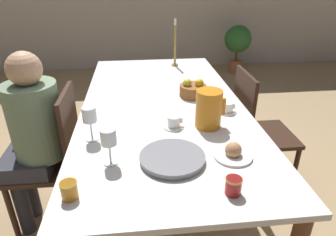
% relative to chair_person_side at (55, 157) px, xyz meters
% --- Properties ---
extents(ground_plane, '(20.00, 20.00, 0.00)m').
position_rel_chair_person_side_xyz_m(ground_plane, '(0.71, 0.15, -0.49)').
color(ground_plane, tan).
extents(dining_table, '(1.04, 2.13, 0.77)m').
position_rel_chair_person_side_xyz_m(dining_table, '(0.71, 0.15, 0.19)').
color(dining_table, silver).
rests_on(dining_table, ground_plane).
extents(chair_person_side, '(0.42, 0.42, 0.93)m').
position_rel_chair_person_side_xyz_m(chair_person_side, '(0.00, 0.00, 0.00)').
color(chair_person_side, '#331E14').
rests_on(chair_person_side, ground_plane).
extents(chair_opposite, '(0.42, 0.42, 0.93)m').
position_rel_chair_person_side_xyz_m(chair_opposite, '(1.41, 0.22, 0.00)').
color(chair_opposite, '#331E14').
rests_on(chair_opposite, ground_plane).
extents(person_seated, '(0.39, 0.41, 1.18)m').
position_rel_chair_person_side_xyz_m(person_seated, '(-0.09, -0.03, 0.21)').
color(person_seated, '#33333D').
rests_on(person_seated, ground_plane).
extents(red_pitcher, '(0.17, 0.14, 0.21)m').
position_rel_chair_person_side_xyz_m(red_pitcher, '(0.93, -0.20, 0.38)').
color(red_pitcher, orange).
rests_on(red_pitcher, dining_table).
extents(wine_glass_water, '(0.07, 0.07, 0.18)m').
position_rel_chair_person_side_xyz_m(wine_glass_water, '(0.30, -0.28, 0.41)').
color(wine_glass_water, white).
rests_on(wine_glass_water, dining_table).
extents(wine_glass_juice, '(0.07, 0.07, 0.18)m').
position_rel_chair_person_side_xyz_m(wine_glass_juice, '(0.41, -0.50, 0.40)').
color(wine_glass_juice, white).
rests_on(wine_glass_juice, dining_table).
extents(teacup_near_person, '(0.12, 0.12, 0.07)m').
position_rel_chair_person_side_xyz_m(teacup_near_person, '(0.74, -0.19, 0.30)').
color(teacup_near_person, white).
rests_on(teacup_near_person, dining_table).
extents(teacup_across, '(0.12, 0.12, 0.07)m').
position_rel_chair_person_side_xyz_m(teacup_across, '(1.09, -0.03, 0.30)').
color(teacup_across, white).
rests_on(teacup_across, dining_table).
extents(serving_tray, '(0.31, 0.31, 0.03)m').
position_rel_chair_person_side_xyz_m(serving_tray, '(0.69, -0.52, 0.29)').
color(serving_tray, gray).
rests_on(serving_tray, dining_table).
extents(bread_plate, '(0.18, 0.18, 0.08)m').
position_rel_chair_person_side_xyz_m(bread_plate, '(0.98, -0.51, 0.30)').
color(bread_plate, white).
rests_on(bread_plate, dining_table).
extents(jam_jar_amber, '(0.07, 0.07, 0.07)m').
position_rel_chair_person_side_xyz_m(jam_jar_amber, '(0.90, -0.76, 0.31)').
color(jam_jar_amber, '#A81E1E').
rests_on(jam_jar_amber, dining_table).
extents(jam_jar_red, '(0.07, 0.07, 0.07)m').
position_rel_chair_person_side_xyz_m(jam_jar_red, '(0.26, -0.72, 0.31)').
color(jam_jar_red, '#C67A1E').
rests_on(jam_jar_red, dining_table).
extents(fruit_bowl, '(0.19, 0.19, 0.13)m').
position_rel_chair_person_side_xyz_m(fruit_bowl, '(0.93, 0.25, 0.32)').
color(fruit_bowl, brown).
rests_on(fruit_bowl, dining_table).
extents(candlestick_tall, '(0.06, 0.06, 0.41)m').
position_rel_chair_person_side_xyz_m(candlestick_tall, '(0.90, 0.99, 0.44)').
color(candlestick_tall, olive).
rests_on(candlestick_tall, dining_table).
extents(potted_plant, '(0.43, 0.43, 0.77)m').
position_rel_chair_person_side_xyz_m(potted_plant, '(2.19, 3.04, 0.01)').
color(potted_plant, '#A8603D').
rests_on(potted_plant, ground_plane).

